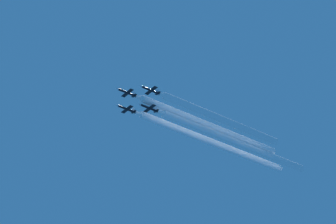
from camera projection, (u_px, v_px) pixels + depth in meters
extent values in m
cylinder|color=black|center=(127.00, 93.00, 334.21)|extent=(1.04, 9.00, 1.04)
cone|color=silver|center=(117.00, 89.00, 331.55)|extent=(0.99, 1.52, 0.99)
ellipsoid|color=black|center=(123.00, 90.00, 333.45)|extent=(0.57, 2.08, 0.47)
cube|color=black|center=(127.00, 93.00, 334.39)|extent=(7.58, 1.80, 0.11)
cube|color=black|center=(134.00, 96.00, 336.27)|extent=(3.22, 1.04, 0.11)
cube|color=silver|center=(134.00, 93.00, 336.94)|extent=(0.09, 1.23, 1.61)
cylinder|color=black|center=(135.00, 96.00, 336.60)|extent=(0.78, 0.57, 0.78)
cylinder|color=black|center=(150.00, 90.00, 329.80)|extent=(1.04, 9.00, 1.04)
cone|color=silver|center=(140.00, 86.00, 327.14)|extent=(0.99, 1.52, 0.99)
ellipsoid|color=black|center=(147.00, 88.00, 329.04)|extent=(0.57, 2.08, 0.47)
cube|color=black|center=(151.00, 91.00, 329.99)|extent=(7.58, 1.80, 0.11)
cube|color=black|center=(158.00, 93.00, 331.86)|extent=(3.22, 1.04, 0.11)
cube|color=silver|center=(158.00, 91.00, 332.54)|extent=(0.09, 1.23, 1.61)
cylinder|color=black|center=(159.00, 94.00, 332.19)|extent=(0.78, 0.57, 0.78)
cylinder|color=black|center=(126.00, 109.00, 342.30)|extent=(1.04, 9.00, 1.04)
cone|color=silver|center=(117.00, 105.00, 339.65)|extent=(0.99, 1.52, 0.99)
ellipsoid|color=black|center=(123.00, 107.00, 341.54)|extent=(0.57, 2.08, 0.47)
cube|color=black|center=(127.00, 109.00, 342.49)|extent=(7.58, 1.80, 0.11)
cube|color=black|center=(134.00, 112.00, 344.37)|extent=(3.22, 1.04, 0.11)
cube|color=silver|center=(134.00, 109.00, 345.04)|extent=(0.09, 1.23, 1.61)
cylinder|color=black|center=(135.00, 112.00, 344.70)|extent=(0.78, 0.57, 0.78)
cylinder|color=black|center=(149.00, 108.00, 337.82)|extent=(1.04, 9.00, 1.04)
cone|color=silver|center=(139.00, 104.00, 335.16)|extent=(0.99, 1.52, 0.99)
ellipsoid|color=black|center=(145.00, 106.00, 337.05)|extent=(0.57, 2.08, 0.47)
cube|color=black|center=(150.00, 108.00, 338.00)|extent=(7.58, 1.80, 0.11)
cube|color=black|center=(156.00, 111.00, 339.88)|extent=(3.22, 1.04, 0.11)
cube|color=silver|center=(156.00, 108.00, 340.55)|extent=(0.09, 1.23, 1.61)
cylinder|color=black|center=(157.00, 111.00, 340.21)|extent=(0.78, 0.57, 0.78)
cylinder|color=white|center=(197.00, 121.00, 354.46)|extent=(1.79, 70.54, 1.79)
cylinder|color=white|center=(211.00, 127.00, 358.74)|extent=(3.40, 81.12, 3.40)
cylinder|color=white|center=(211.00, 115.00, 347.15)|extent=(1.79, 59.02, 1.79)
cylinder|color=white|center=(223.00, 120.00, 350.73)|extent=(3.40, 67.88, 3.40)
cylinder|color=white|center=(200.00, 138.00, 364.06)|extent=(1.79, 76.49, 1.79)
cylinder|color=white|center=(215.00, 143.00, 368.70)|extent=(3.40, 87.96, 3.40)
cylinder|color=white|center=(222.00, 137.00, 359.60)|extent=(1.79, 76.57, 1.79)
cylinder|color=white|center=(237.00, 143.00, 364.24)|extent=(3.40, 88.06, 3.40)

